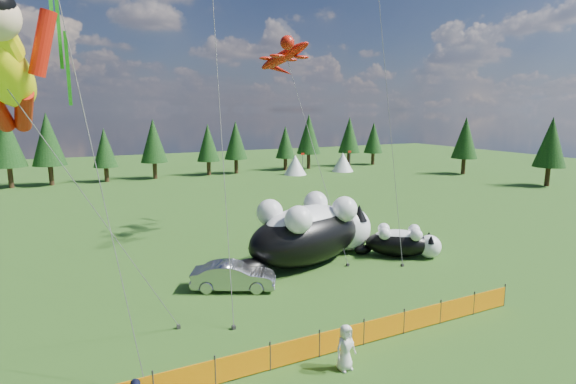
{
  "coord_description": "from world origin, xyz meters",
  "views": [
    {
      "loc": [
        -6.82,
        -16.26,
        9.08
      ],
      "look_at": [
        3.15,
        4.0,
        4.94
      ],
      "focal_mm": 28.0,
      "sensor_mm": 36.0,
      "label": 1
    }
  ],
  "objects": [
    {
      "name": "superhero_kite",
      "position": [
        -8.29,
        -1.14,
        10.18
      ],
      "size": [
        7.69,
        5.43,
        12.98
      ],
      "color": "#FAF20D",
      "rests_on": "ground"
    },
    {
      "name": "festival_tents",
      "position": [
        11.0,
        40.0,
        1.4
      ],
      "size": [
        50.0,
        3.2,
        2.8
      ],
      "primitive_type": null,
      "color": "white",
      "rests_on": "ground"
    },
    {
      "name": "safety_fence",
      "position": [
        0.0,
        -3.0,
        0.5
      ],
      "size": [
        22.06,
        0.06,
        1.1
      ],
      "color": "#262626",
      "rests_on": "ground"
    },
    {
      "name": "gecko_kite",
      "position": [
        7.2,
        12.83,
        12.74
      ],
      "size": [
        5.5,
        11.49,
        14.98
      ],
      "color": "red",
      "rests_on": "ground"
    },
    {
      "name": "car",
      "position": [
        0.3,
        4.52,
        0.7
      ],
      "size": [
        4.49,
        3.24,
        1.41
      ],
      "primitive_type": "imported",
      "rotation": [
        0.0,
        0.0,
        1.11
      ],
      "color": "#A5A6AA",
      "rests_on": "ground"
    },
    {
      "name": "cat_small",
      "position": [
        11.56,
        4.87,
        0.93
      ],
      "size": [
        4.72,
        3.89,
        1.95
      ],
      "rotation": [
        0.0,
        0.0,
        -0.62
      ],
      "color": "black",
      "rests_on": "ground"
    },
    {
      "name": "spectator_e",
      "position": [
        1.42,
        -4.1,
        0.84
      ],
      "size": [
        0.87,
        0.62,
        1.67
      ],
      "primitive_type": "imported",
      "rotation": [
        0.0,
        0.0,
        0.11
      ],
      "color": "silver",
      "rests_on": "ground"
    },
    {
      "name": "cat_large",
      "position": [
        6.0,
        6.52,
        1.9
      ],
      "size": [
        10.81,
        6.08,
        3.99
      ],
      "rotation": [
        0.0,
        0.0,
        0.29
      ],
      "color": "black",
      "rests_on": "ground"
    },
    {
      "name": "ground",
      "position": [
        0.0,
        0.0,
        0.0
      ],
      "size": [
        160.0,
        160.0,
        0.0
      ],
      "primitive_type": "plane",
      "color": "#133509",
      "rests_on": "ground"
    },
    {
      "name": "tree_line",
      "position": [
        0.0,
        45.0,
        4.0
      ],
      "size": [
        90.0,
        4.0,
        8.0
      ],
      "primitive_type": null,
      "color": "black",
      "rests_on": "ground"
    }
  ]
}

